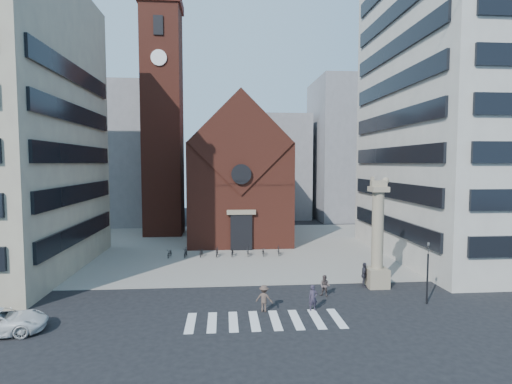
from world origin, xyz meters
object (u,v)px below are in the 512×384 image
Objects in this scene: pedestrian_0 at (313,298)px; scooter_0 at (170,253)px; lion_column at (377,243)px; traffic_light at (428,271)px; pedestrian_1 at (325,286)px; pedestrian_2 at (364,275)px.

pedestrian_0 is 19.40m from scooter_0.
lion_column is 5.12× the size of pedestrian_0.
traffic_light is 24.76m from scooter_0.
pedestrian_0 is at bearing -85.32° from pedestrian_1.
pedestrian_2 reaches higher than pedestrian_0.
pedestrian_0 is 6.85m from pedestrian_2.
pedestrian_0 is 1.09× the size of pedestrian_1.
scooter_0 is at bearing 147.52° from lion_column.
pedestrian_2 is (5.11, 4.56, 0.12)m from pedestrian_0.
pedestrian_1 is at bearing -157.77° from lion_column.
pedestrian_0 reaches higher than pedestrian_1.
lion_column is at bearing -27.31° from scooter_0.
traffic_light is 8.26m from pedestrian_0.
pedestrian_0 is 1.04× the size of scooter_0.
pedestrian_1 is 0.96× the size of scooter_0.
pedestrian_1 reaches higher than scooter_0.
pedestrian_2 is 19.92m from scooter_0.
pedestrian_2 is (-1.01, 0.00, -2.48)m from lion_column.
traffic_light reaches higher than scooter_0.
pedestrian_0 is (-6.12, -4.56, -2.61)m from lion_column.
pedestrian_1 is at bearing 162.35° from traffic_light.
traffic_light is at bearing -5.01° from pedestrian_0.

